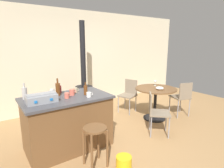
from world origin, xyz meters
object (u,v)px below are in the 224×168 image
at_px(cup_1, 76,90).
at_px(dining_table, 155,95).
at_px(folding_chair_far, 156,110).
at_px(bottle_2, 58,89).
at_px(wooden_stool, 95,137).
at_px(toolbox, 42,98).
at_px(folding_chair_left, 182,96).
at_px(wine_glass, 155,81).
at_px(bottle_3, 25,93).
at_px(folding_chair_near, 129,93).
at_px(wood_stove, 84,93).
at_px(cup_0, 52,92).
at_px(bottle_0, 60,89).
at_px(plastic_bucket, 124,162).
at_px(cup_2, 89,95).
at_px(serving_bowl, 160,88).
at_px(kitchen_island, 68,122).
at_px(cup_3, 72,92).
at_px(cup_4, 67,96).
at_px(bottle_1, 86,90).

bearing_deg(cup_1, dining_table, -4.53).
distance_m(folding_chair_far, bottle_2, 1.93).
distance_m(wooden_stool, toolbox, 1.00).
distance_m(folding_chair_left, wine_glass, 0.75).
bearing_deg(bottle_3, folding_chair_left, -8.74).
height_order(folding_chair_near, folding_chair_far, folding_chair_near).
height_order(wooden_stool, bottle_2, bottle_2).
height_order(wood_stove, bottle_3, wood_stove).
distance_m(toolbox, cup_0, 0.45).
height_order(bottle_0, plastic_bucket, bottle_0).
height_order(folding_chair_left, toolbox, toolbox).
height_order(bottle_0, cup_2, bottle_0).
bearing_deg(bottle_0, dining_table, -7.87).
xyz_separation_m(wooden_stool, toolbox, (-0.55, 0.65, 0.53)).
xyz_separation_m(wine_glass, serving_bowl, (-0.22, -0.34, -0.07)).
xyz_separation_m(kitchen_island, cup_0, (-0.15, 0.28, 0.51)).
bearing_deg(folding_chair_far, plastic_bucket, -158.23).
distance_m(bottle_0, cup_0, 0.15).
bearing_deg(kitchen_island, wood_stove, 53.29).
xyz_separation_m(folding_chair_near, cup_2, (-1.70, -0.98, 0.46)).
height_order(cup_2, cup_3, cup_3).
bearing_deg(serving_bowl, toolbox, 178.51).
bearing_deg(cup_4, cup_0, 109.22).
xyz_separation_m(dining_table, wood_stove, (-1.24, 1.30, -0.02)).
bearing_deg(bottle_1, toolbox, -179.11).
height_order(wooden_stool, folding_chair_left, folding_chair_left).
relative_size(folding_chair_far, cup_4, 7.62).
xyz_separation_m(wood_stove, bottle_0, (-0.97, -0.99, 0.43)).
relative_size(kitchen_island, cup_0, 12.86).
relative_size(dining_table, cup_1, 8.93).
bearing_deg(dining_table, bottle_0, 172.13).
relative_size(bottle_2, wine_glass, 2.10).
bearing_deg(folding_chair_left, wooden_stool, -170.46).
bearing_deg(cup_2, toolbox, 168.92).
relative_size(dining_table, cup_2, 8.19).
bearing_deg(folding_chair_far, serving_bowl, 36.34).
relative_size(kitchen_island, plastic_bucket, 6.17).
xyz_separation_m(folding_chair_far, toolbox, (-2.05, 0.47, 0.49)).
xyz_separation_m(toolbox, bottle_2, (0.34, 0.24, 0.05)).
height_order(bottle_1, serving_bowl, bottle_1).
relative_size(dining_table, wood_stove, 0.41).
height_order(kitchen_island, cup_0, cup_0).
xyz_separation_m(wine_glass, plastic_bucket, (-1.96, -1.22, -0.78)).
bearing_deg(cup_3, cup_1, 43.41).
height_order(cup_2, wine_glass, cup_2).
distance_m(folding_chair_near, bottle_2, 2.24).
xyz_separation_m(bottle_2, cup_3, (0.21, -0.11, -0.06)).
bearing_deg(folding_chair_left, dining_table, 158.02).
distance_m(wooden_stool, serving_bowl, 2.15).
height_order(cup_2, serving_bowl, cup_2).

